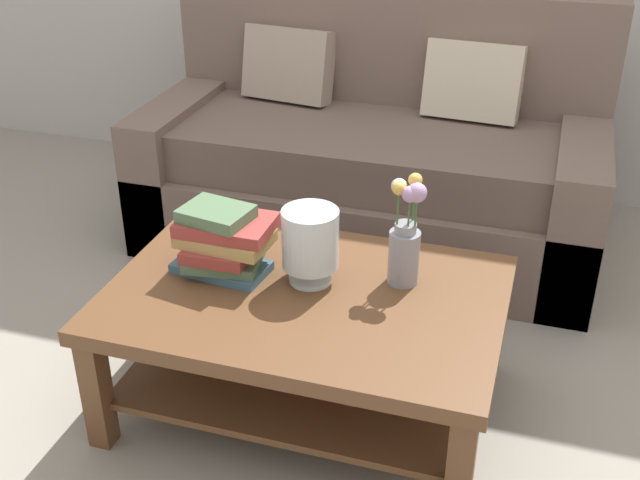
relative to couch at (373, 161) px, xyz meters
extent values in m
plane|color=gray|center=(0.12, -0.93, -0.36)|extent=(10.00, 10.00, 0.00)
cube|color=brown|center=(0.00, -0.07, -0.18)|extent=(1.94, 0.90, 0.36)
cube|color=brown|center=(0.00, -0.10, 0.10)|extent=(1.70, 0.74, 0.20)
cube|color=brown|center=(0.00, 0.28, 0.35)|extent=(1.94, 0.20, 0.70)
cube|color=brown|center=(-0.87, -0.07, -0.06)|extent=(0.20, 0.90, 0.60)
cube|color=brown|center=(0.87, -0.07, -0.06)|extent=(0.20, 0.90, 0.60)
cube|color=gray|center=(-0.44, 0.14, 0.36)|extent=(0.42, 0.23, 0.34)
cube|color=beige|center=(0.39, 0.14, 0.36)|extent=(0.41, 0.21, 0.34)
cube|color=brown|center=(0.09, -1.21, 0.05)|extent=(1.20, 0.82, 0.05)
cube|color=brown|center=(-0.46, -1.57, -0.17)|extent=(0.07, 0.07, 0.39)
cube|color=brown|center=(0.63, -1.57, -0.17)|extent=(0.07, 0.07, 0.39)
cube|color=brown|center=(-0.46, -0.86, -0.17)|extent=(0.07, 0.07, 0.39)
cube|color=brown|center=(0.63, -0.86, -0.17)|extent=(0.07, 0.07, 0.39)
cube|color=brown|center=(0.09, -1.21, -0.22)|extent=(1.08, 0.70, 0.02)
cube|color=#993833|center=(0.15, -1.25, -0.20)|extent=(0.29, 0.22, 0.03)
cube|color=tan|center=(0.15, -1.20, -0.17)|extent=(0.30, 0.23, 0.03)
cube|color=#3D6075|center=(-0.20, -1.18, 0.09)|extent=(0.31, 0.19, 0.03)
cube|color=#51704C|center=(-0.19, -1.18, 0.12)|extent=(0.25, 0.20, 0.03)
cube|color=#993833|center=(-0.20, -1.18, 0.15)|extent=(0.21, 0.20, 0.04)
cube|color=tan|center=(-0.19, -1.17, 0.19)|extent=(0.29, 0.20, 0.04)
cube|color=#993833|center=(-0.19, -1.16, 0.23)|extent=(0.29, 0.20, 0.04)
cube|color=#51704C|center=(-0.21, -1.17, 0.27)|extent=(0.23, 0.19, 0.04)
cylinder|color=silver|center=(0.08, -1.15, 0.08)|extent=(0.13, 0.13, 0.02)
cylinder|color=silver|center=(0.08, -1.15, 0.11)|extent=(0.04, 0.04, 0.04)
cylinder|color=silver|center=(0.08, -1.15, 0.22)|extent=(0.18, 0.18, 0.19)
sphere|color=tan|center=(0.06, -1.15, 0.19)|extent=(0.06, 0.06, 0.06)
sphere|color=#51704C|center=(0.11, -1.13, 0.19)|extent=(0.05, 0.05, 0.05)
cylinder|color=gray|center=(0.36, -1.07, 0.16)|extent=(0.10, 0.10, 0.17)
cylinder|color=gray|center=(0.36, -1.07, 0.26)|extent=(0.07, 0.07, 0.03)
cylinder|color=#426638|center=(0.39, -1.08, 0.32)|extent=(0.01, 0.01, 0.09)
sphere|color=#B28CB7|center=(0.39, -1.08, 0.39)|extent=(0.06, 0.06, 0.06)
cylinder|color=#426638|center=(0.37, -1.04, 0.34)|extent=(0.01, 0.01, 0.12)
sphere|color=gold|center=(0.37, -1.04, 0.41)|extent=(0.04, 0.04, 0.04)
cylinder|color=#426638|center=(0.33, -1.05, 0.33)|extent=(0.01, 0.01, 0.10)
sphere|color=silver|center=(0.33, -1.05, 0.39)|extent=(0.05, 0.05, 0.05)
cylinder|color=#426638|center=(0.33, -1.08, 0.33)|extent=(0.01, 0.01, 0.10)
sphere|color=gold|center=(0.33, -1.08, 0.39)|extent=(0.04, 0.04, 0.04)
cylinder|color=#426638|center=(0.37, -1.08, 0.32)|extent=(0.01, 0.01, 0.09)
sphere|color=#B28CB7|center=(0.37, -1.08, 0.38)|extent=(0.05, 0.05, 0.05)
camera|label=1|loc=(0.74, -3.15, 1.37)|focal=44.57mm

